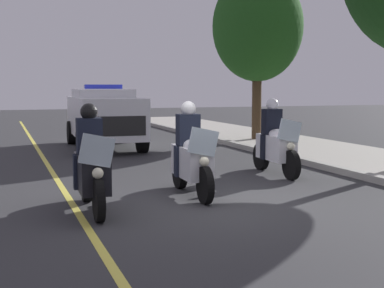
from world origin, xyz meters
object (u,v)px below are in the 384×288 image
object	(u,v)px
police_suv	(104,115)
tree_far_back	(258,27)
police_motorcycle_lead_left	(91,168)
police_motorcycle_trailing	(275,144)
police_motorcycle_lead_right	(191,157)

from	to	relation	value
police_suv	tree_far_back	bearing A→B (deg)	91.94
police_motorcycle_lead_left	police_suv	xyz separation A→B (m)	(-8.76, 1.84, 0.37)
tree_far_back	police_motorcycle_lead_left	bearing A→B (deg)	-39.61
police_motorcycle_lead_left	tree_far_back	world-z (taller)	tree_far_back
police_motorcycle_trailing	tree_far_back	size ratio (longest dim) A/B	0.36
police_motorcycle_lead_left	police_suv	size ratio (longest dim) A/B	0.43
police_suv	tree_far_back	world-z (taller)	tree_far_back
police_motorcycle_lead_right	tree_far_back	world-z (taller)	tree_far_back
police_suv	tree_far_back	xyz separation A→B (m)	(-0.19, 5.57, 3.02)
police_suv	police_motorcycle_lead_right	bearing A→B (deg)	0.54
police_motorcycle_lead_right	police_suv	xyz separation A→B (m)	(-8.14, -0.08, 0.37)
tree_far_back	police_motorcycle_lead_right	bearing A→B (deg)	-33.40
police_motorcycle_lead_right	tree_far_back	bearing A→B (deg)	146.60
police_motorcycle_trailing	police_suv	size ratio (longest dim) A/B	0.43
police_motorcycle_trailing	tree_far_back	world-z (taller)	tree_far_back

